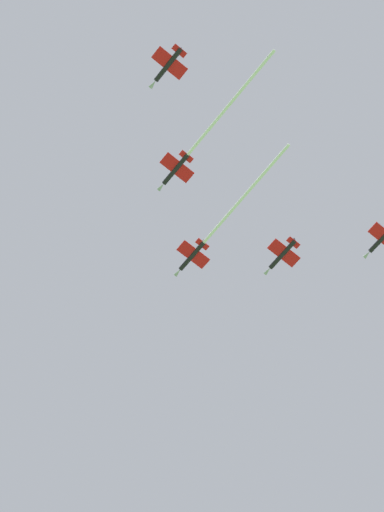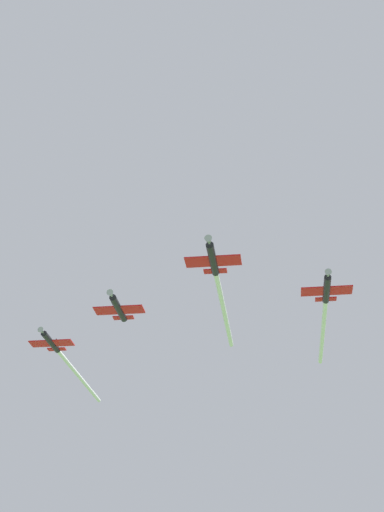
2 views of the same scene
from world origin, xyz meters
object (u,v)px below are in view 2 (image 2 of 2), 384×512
(jet_lead, at_px, (219,287))
(jet_starboard_inner, at_px, (118,308))
(jet_port_inner, at_px, (325,313))
(jet_starboard_outer, at_px, (67,362))

(jet_lead, distance_m, jet_starboard_inner, 18.05)
(jet_port_inner, height_order, jet_starboard_inner, jet_port_inner)
(jet_port_inner, bearing_deg, jet_starboard_inner, 16.66)
(jet_lead, xyz_separation_m, jet_port_inner, (-17.99, -14.33, 0.85))
(jet_starboard_inner, height_order, jet_starboard_outer, jet_starboard_outer)
(jet_port_inner, xyz_separation_m, jet_starboard_inner, (35.26, 9.14, -1.70))
(jet_starboard_inner, bearing_deg, jet_lead, 165.40)
(jet_port_inner, bearing_deg, jet_starboard_outer, -21.64)
(jet_lead, xyz_separation_m, jet_starboard_outer, (33.55, -37.03, 0.85))
(jet_port_inner, relative_size, jet_starboard_outer, 0.92)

